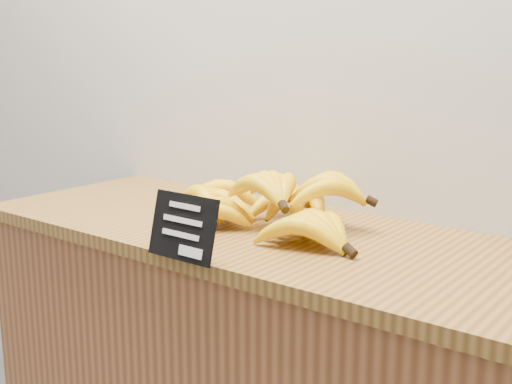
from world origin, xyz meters
name	(u,v)px	position (x,y,z in m)	size (l,w,h in m)	color
counter_top	(270,235)	(0.05, 2.75, 0.92)	(1.41, 0.54, 0.03)	olive
chalkboard_sign	(183,227)	(0.05, 2.48, 0.99)	(0.15, 0.01, 0.12)	black
banana_pile	(269,204)	(0.04, 2.76, 0.98)	(0.53, 0.42, 0.12)	yellow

